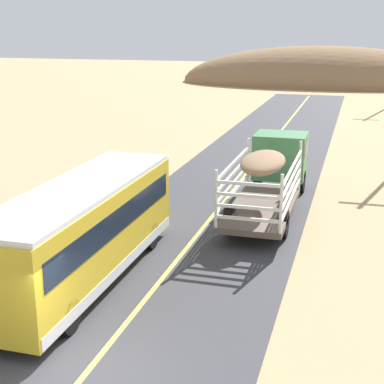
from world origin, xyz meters
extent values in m
plane|color=tan|center=(0.00, 0.00, 0.00)|extent=(240.00, 240.00, 0.00)
cube|color=#38383D|center=(0.00, 0.00, 0.01)|extent=(8.00, 120.00, 0.02)
cube|color=#D8CC4C|center=(0.00, 0.00, 0.02)|extent=(0.16, 117.60, 0.00)
cube|color=#3F7F4C|center=(2.22, 17.29, 1.82)|extent=(2.50, 2.20, 2.20)
cube|color=#192333|center=(2.22, 17.29, 2.27)|extent=(2.53, 1.54, 0.70)
cube|color=brown|center=(2.22, 11.89, 0.72)|extent=(2.50, 6.40, 0.24)
cylinder|color=silver|center=(1.03, 15.03, 1.94)|extent=(0.12, 0.12, 2.20)
cylinder|color=silver|center=(3.41, 15.03, 1.94)|extent=(0.12, 0.12, 2.20)
cylinder|color=silver|center=(1.03, 8.75, 1.94)|extent=(0.12, 0.12, 2.20)
cylinder|color=silver|center=(3.41, 8.75, 1.94)|extent=(0.12, 0.12, 2.20)
cube|color=silver|center=(1.01, 11.89, 1.28)|extent=(0.08, 6.30, 0.12)
cube|color=silver|center=(3.43, 11.89, 1.28)|extent=(0.08, 6.30, 0.12)
cube|color=silver|center=(2.22, 8.73, 1.28)|extent=(2.40, 0.08, 0.12)
cube|color=silver|center=(1.01, 11.89, 1.72)|extent=(0.08, 6.30, 0.12)
cube|color=silver|center=(3.43, 11.89, 1.72)|extent=(0.08, 6.30, 0.12)
cube|color=silver|center=(2.22, 8.73, 1.72)|extent=(2.40, 0.08, 0.12)
cube|color=silver|center=(1.01, 11.89, 2.16)|extent=(0.08, 6.30, 0.12)
cube|color=silver|center=(3.43, 11.89, 2.16)|extent=(0.08, 6.30, 0.12)
cube|color=silver|center=(2.22, 8.73, 2.16)|extent=(2.40, 0.08, 0.12)
cube|color=silver|center=(1.01, 11.89, 2.60)|extent=(0.08, 6.30, 0.12)
cube|color=silver|center=(3.43, 11.89, 2.60)|extent=(0.08, 6.30, 0.12)
cube|color=silver|center=(2.22, 8.73, 2.60)|extent=(2.40, 0.08, 0.12)
ellipsoid|color=#8C6B4C|center=(2.22, 11.89, 2.69)|extent=(1.75, 3.84, 0.70)
cylinder|color=black|center=(1.13, 17.29, 0.57)|extent=(0.32, 1.10, 1.10)
cylinder|color=black|center=(3.31, 17.29, 0.57)|extent=(0.32, 1.10, 1.10)
cylinder|color=black|center=(1.13, 10.61, 0.57)|extent=(0.32, 1.10, 1.10)
cylinder|color=black|center=(3.31, 10.61, 0.57)|extent=(0.32, 1.10, 1.10)
cube|color=gold|center=(-2.38, 4.83, 1.72)|extent=(2.50, 10.00, 2.70)
cube|color=white|center=(-2.38, 4.83, 3.15)|extent=(2.45, 9.80, 0.16)
cube|color=#192333|center=(-2.38, 4.83, 2.19)|extent=(2.54, 9.20, 0.80)
cube|color=silver|center=(-2.38, 4.83, 0.57)|extent=(2.53, 9.80, 0.36)
cylinder|color=black|center=(-3.48, 8.08, 0.52)|extent=(0.30, 1.00, 1.00)
cylinder|color=black|center=(-1.28, 8.08, 0.52)|extent=(0.30, 1.00, 1.00)
cylinder|color=black|center=(-1.28, 1.58, 0.52)|extent=(0.30, 1.00, 1.00)
ellipsoid|color=olive|center=(0.46, 73.31, 0.00)|extent=(40.03, 16.91, 10.55)
camera|label=1|loc=(5.84, -11.11, 8.07)|focal=54.64mm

